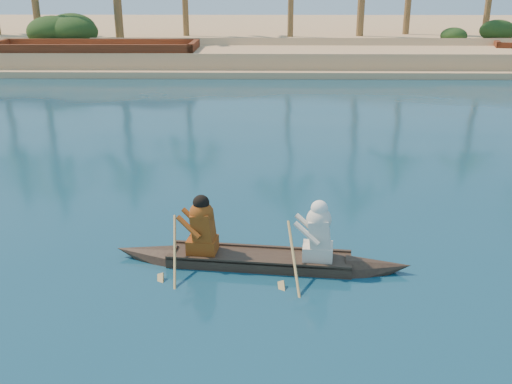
# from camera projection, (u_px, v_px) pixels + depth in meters

# --- Properties ---
(sandy_embankment) EXTENTS (150.00, 51.00, 1.50)m
(sandy_embankment) POSITION_uv_depth(u_px,v_px,m) (185.00, 35.00, 55.68)
(sandy_embankment) COLOR tan
(sandy_embankment) RESTS_ON ground
(shrub_cluster) EXTENTS (100.00, 6.00, 2.40)m
(shrub_cluster) POSITION_uv_depth(u_px,v_px,m) (155.00, 42.00, 40.98)
(shrub_cluster) COLOR #173513
(shrub_cluster) RESTS_ON ground
(canoe) EXTENTS (5.61, 1.36, 1.53)m
(canoe) POSITION_uv_depth(u_px,v_px,m) (259.00, 250.00, 10.59)
(canoe) COLOR #3A2D1F
(canoe) RESTS_ON ground
(barge_mid) EXTENTS (12.62, 4.33, 2.10)m
(barge_mid) POSITION_uv_depth(u_px,v_px,m) (96.00, 59.00, 35.29)
(barge_mid) COLOR maroon
(barge_mid) RESTS_ON ground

